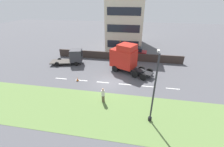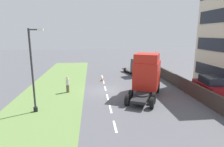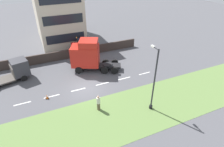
{
  "view_description": "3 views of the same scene",
  "coord_description": "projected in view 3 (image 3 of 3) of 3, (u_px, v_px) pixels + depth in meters",
  "views": [
    {
      "loc": [
        -18.01,
        -3.64,
        10.84
      ],
      "look_at": [
        0.67,
        -0.33,
        1.19
      ],
      "focal_mm": 24.0,
      "sensor_mm": 36.0,
      "label": 1
    },
    {
      "loc": [
        -1.56,
        -20.99,
        6.56
      ],
      "look_at": [
        0.45,
        -2.59,
        2.6
      ],
      "focal_mm": 30.0,
      "sensor_mm": 36.0,
      "label": 2
    },
    {
      "loc": [
        -18.71,
        4.61,
        13.79
      ],
      "look_at": [
        -2.6,
        -2.51,
        2.97
      ],
      "focal_mm": 30.0,
      "sensor_mm": 36.0,
      "label": 3
    }
  ],
  "objects": [
    {
      "name": "pedestrian",
      "position": [
        98.0,
        103.0,
        19.59
      ],
      "size": [
        0.39,
        0.39,
        1.82
      ],
      "color": "brown",
      "rests_on": "ground"
    },
    {
      "name": "boundary_wall",
      "position": [
        69.0,
        54.0,
        30.01
      ],
      "size": [
        0.25,
        24.0,
        1.48
      ],
      "color": "#382D28",
      "rests_on": "ground"
    },
    {
      "name": "grass_verge",
      "position": [
        103.0,
        120.0,
        18.7
      ],
      "size": [
        7.0,
        44.0,
        0.01
      ],
      "color": "#607F42",
      "rests_on": "ground"
    },
    {
      "name": "lamp_post",
      "position": [
        154.0,
        84.0,
        18.61
      ],
      "size": [
        1.29,
        0.35,
        6.96
      ],
      "color": "black",
      "rests_on": "ground"
    },
    {
      "name": "building_block",
      "position": [
        57.0,
        11.0,
        35.16
      ],
      "size": [
        12.04,
        7.67,
        12.03
      ],
      "color": "beige",
      "rests_on": "ground"
    },
    {
      "name": "traffic_cone_lead",
      "position": [
        47.0,
        97.0,
        21.48
      ],
      "size": [
        0.36,
        0.36,
        0.58
      ],
      "color": "black",
      "rests_on": "ground"
    },
    {
      "name": "flatbed_truck",
      "position": [
        17.0,
        70.0,
        24.46
      ],
      "size": [
        3.26,
        5.93,
        2.68
      ],
      "rotation": [
        0.0,
        0.0,
        3.37
      ],
      "color": "#333338",
      "rests_on": "ground"
    },
    {
      "name": "lane_markings",
      "position": [
        91.0,
        87.0,
        23.62
      ],
      "size": [
        0.16,
        17.8,
        0.0
      ],
      "color": "white",
      "rests_on": "ground"
    },
    {
      "name": "lorry_cab",
      "position": [
        87.0,
        55.0,
        26.18
      ],
      "size": [
        5.1,
        7.03,
        4.65
      ],
      "rotation": [
        0.0,
        0.0,
        -0.44
      ],
      "color": "black",
      "rests_on": "ground"
    },
    {
      "name": "ground_plane",
      "position": [
        85.0,
        88.0,
        23.38
      ],
      "size": [
        120.0,
        120.0,
        0.0
      ],
      "primitive_type": "plane",
      "color": "#515156",
      "rests_on": "ground"
    },
    {
      "name": "parked_car",
      "position": [
        85.0,
        45.0,
        32.34
      ],
      "size": [
        2.31,
        4.63,
        2.19
      ],
      "rotation": [
        0.0,
        0.0,
        -0.1
      ],
      "color": "maroon",
      "rests_on": "ground"
    }
  ]
}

